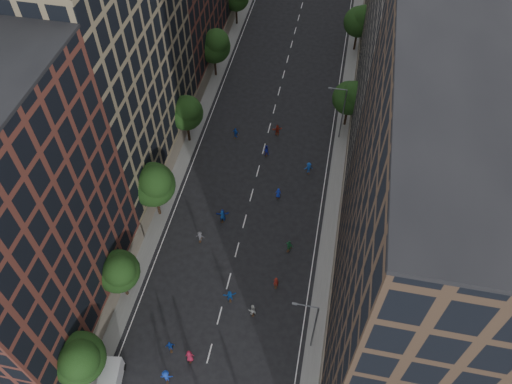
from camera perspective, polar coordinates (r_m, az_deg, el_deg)
ground at (r=73.35m, az=0.83°, el=4.70°), size 240.00×240.00×0.00m
sidewalk_left at (r=80.90m, az=-6.65°, el=9.63°), size 4.00×105.00×0.15m
sidewalk_right at (r=78.18m, az=10.62°, el=7.28°), size 4.00×105.00×0.15m
bldg_left_a at (r=51.48m, az=-26.93°, el=-3.87°), size 14.00×22.00×30.00m
bldg_left_b at (r=64.09m, az=-17.39°, el=14.40°), size 14.00×26.00×34.00m
bldg_right_a at (r=44.00m, az=19.73°, el=-5.60°), size 14.00×30.00×36.00m
bldg_right_b at (r=66.01m, az=18.70°, el=14.63°), size 14.00×28.00×33.00m
tree_left_0 at (r=52.64m, az=-19.59°, el=-17.53°), size 5.20×5.20×8.83m
tree_left_1 at (r=56.53m, az=-15.45°, el=-8.69°), size 4.80×4.80×8.21m
tree_left_2 at (r=62.00m, az=-11.63°, el=0.94°), size 5.60×5.60×9.45m
tree_left_3 at (r=71.47m, az=-7.96°, el=9.07°), size 5.00×5.00×8.58m
tree_left_4 at (r=83.33m, az=-4.75°, el=16.40°), size 5.40×5.40×9.08m
tree_right_a at (r=74.82m, az=10.79°, el=10.64°), size 5.00×5.00×8.39m
tree_right_b at (r=91.09m, az=11.83°, el=18.65°), size 5.20×5.20×8.83m
streetlamp_near at (r=52.39m, az=6.50°, el=-14.85°), size 2.64×0.22×9.06m
streetlamp_far at (r=72.89m, az=9.76°, el=9.09°), size 2.64×0.22×9.06m
cargo_van at (r=56.17m, az=-16.33°, el=-20.00°), size 2.73×4.64×2.34m
skater_3 at (r=55.37m, az=-10.21°, el=-20.02°), size 1.38×0.97×1.94m
skater_4 at (r=56.59m, az=-9.78°, el=-16.98°), size 1.11×0.79×1.74m
skater_5 at (r=58.49m, az=-3.01°, el=-11.76°), size 1.64×1.03×1.69m
skater_6 at (r=55.77m, az=-7.60°, el=-18.09°), size 1.07×0.83×1.95m
skater_7 at (r=59.25m, az=2.29°, el=-10.25°), size 0.69×0.50×1.77m
skater_8 at (r=57.57m, az=-0.43°, el=-13.33°), size 1.05×0.95×1.76m
skater_9 at (r=63.10m, az=-6.41°, el=-5.06°), size 1.09×0.67×1.65m
skater_10 at (r=61.94m, az=3.82°, el=-6.17°), size 1.16×0.82×1.83m
skater_11 at (r=64.67m, az=-3.84°, el=-2.63°), size 1.82×1.00×1.87m
skater_12 at (r=67.05m, az=2.56°, el=-0.13°), size 0.79×0.54×1.57m
skater_13 at (r=64.54m, az=-3.86°, el=-2.75°), size 0.70×0.47×1.91m
skater_14 at (r=72.23m, az=1.16°, el=4.78°), size 1.03×0.92×1.74m
skater_15 at (r=70.21m, az=6.03°, el=2.75°), size 1.31×0.98×1.81m
skater_16 at (r=74.83m, az=-2.33°, el=6.74°), size 1.11×0.73×1.75m
skater_17 at (r=75.35m, az=2.46°, el=7.08°), size 1.63×1.06×1.69m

